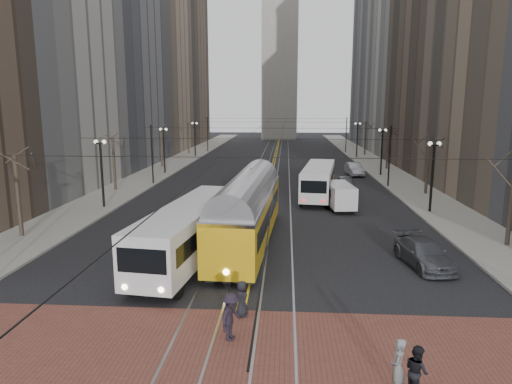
# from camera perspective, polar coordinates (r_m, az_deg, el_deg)

# --- Properties ---
(ground) EXTENTS (260.00, 260.00, 0.00)m
(ground) POSITION_cam_1_polar(r_m,az_deg,el_deg) (21.26, -1.64, -13.43)
(ground) COLOR black
(ground) RESTS_ON ground
(sidewalk_left) EXTENTS (5.00, 140.00, 0.15)m
(sidewalk_left) POSITION_cam_1_polar(r_m,az_deg,el_deg) (67.03, -10.84, 3.20)
(sidewalk_left) COLOR gray
(sidewalk_left) RESTS_ON ground
(sidewalk_right) EXTENTS (5.00, 140.00, 0.15)m
(sidewalk_right) POSITION_cam_1_polar(r_m,az_deg,el_deg) (66.19, 15.21, 2.92)
(sidewalk_right) COLOR gray
(sidewalk_right) RESTS_ON ground
(crosswalk_band) EXTENTS (25.00, 6.00, 0.01)m
(crosswalk_band) POSITION_cam_1_polar(r_m,az_deg,el_deg) (17.70, -2.93, -18.71)
(crosswalk_band) COLOR brown
(crosswalk_band) RESTS_ON ground
(streetcar_rails) EXTENTS (4.80, 130.00, 0.02)m
(streetcar_rails) POSITION_cam_1_polar(r_m,az_deg,el_deg) (64.91, 2.10, 3.08)
(streetcar_rails) COLOR gray
(streetcar_rails) RESTS_ON ground
(centre_lines) EXTENTS (0.42, 130.00, 0.01)m
(centre_lines) POSITION_cam_1_polar(r_m,az_deg,el_deg) (64.91, 2.10, 3.08)
(centre_lines) COLOR gold
(centre_lines) RESTS_ON ground
(building_left_mid) EXTENTS (16.00, 20.00, 34.00)m
(building_left_mid) POSITION_cam_1_polar(r_m,az_deg,el_deg) (71.28, -19.71, 16.87)
(building_left_mid) COLOR slate
(building_left_mid) RESTS_ON ground
(building_left_midfar) EXTENTS (20.00, 20.00, 52.00)m
(building_left_midfar) POSITION_cam_1_polar(r_m,az_deg,el_deg) (91.85, -16.06, 21.25)
(building_left_midfar) COLOR gray
(building_left_midfar) RESTS_ON ground
(building_left_far) EXTENTS (16.00, 20.00, 40.00)m
(building_left_far) POSITION_cam_1_polar(r_m,az_deg,el_deg) (109.37, -11.20, 16.53)
(building_left_far) COLOR brown
(building_left_far) RESTS_ON ground
(building_right_mid) EXTENTS (16.00, 20.00, 34.00)m
(building_right_mid) POSITION_cam_1_polar(r_m,az_deg,el_deg) (69.93, 24.60, 16.66)
(building_right_mid) COLOR brown
(building_right_mid) RESTS_ON ground
(building_right_midfar) EXTENTS (20.00, 20.00, 52.00)m
(building_right_midfar) POSITION_cam_1_polar(r_m,az_deg,el_deg) (90.72, 21.63, 21.07)
(building_right_midfar) COLOR #A4A29A
(building_right_midfar) RESTS_ON ground
(building_right_far) EXTENTS (16.00, 20.00, 40.00)m
(building_right_far) POSITION_cam_1_polar(r_m,az_deg,el_deg) (108.50, 17.05, 16.32)
(building_right_far) COLOR slate
(building_right_far) RESTS_ON ground
(lamp_posts) EXTENTS (27.60, 57.20, 5.60)m
(lamp_posts) POSITION_cam_1_polar(r_m,az_deg,el_deg) (48.44, 1.55, 3.78)
(lamp_posts) COLOR black
(lamp_posts) RESTS_ON ground
(street_trees) EXTENTS (31.68, 53.28, 5.60)m
(street_trees) POSITION_cam_1_polar(r_m,az_deg,el_deg) (54.90, 1.82, 4.61)
(street_trees) COLOR #382D23
(street_trees) RESTS_ON ground
(trolley_wires) EXTENTS (25.96, 120.00, 6.60)m
(trolley_wires) POSITION_cam_1_polar(r_m,az_deg,el_deg) (54.38, 1.81, 5.58)
(trolley_wires) COLOR black
(trolley_wires) RESTS_ON ground
(transit_bus) EXTENTS (4.21, 12.97, 3.19)m
(transit_bus) POSITION_cam_1_polar(r_m,az_deg,el_deg) (26.22, -8.21, -5.09)
(transit_bus) COLOR silver
(transit_bus) RESTS_ON ground
(streetcar) EXTENTS (3.60, 15.07, 3.52)m
(streetcar) POSITION_cam_1_polar(r_m,az_deg,el_deg) (28.91, -1.03, -3.13)
(streetcar) COLOR gold
(streetcar) RESTS_ON ground
(rear_bus) EXTENTS (4.10, 11.85, 3.03)m
(rear_bus) POSITION_cam_1_polar(r_m,az_deg,el_deg) (44.03, 7.81, 1.28)
(rear_bus) COLOR silver
(rear_bus) RESTS_ON ground
(cargo_van) EXTENTS (2.38, 5.04, 2.15)m
(cargo_van) POSITION_cam_1_polar(r_m,az_deg,el_deg) (39.34, 10.42, -0.58)
(cargo_van) COLOR silver
(cargo_van) RESTS_ON ground
(sedan_grey) EXTENTS (2.50, 5.16, 1.70)m
(sedan_grey) POSITION_cam_1_polar(r_m,az_deg,el_deg) (46.84, 11.12, 0.92)
(sedan_grey) COLOR #43464B
(sedan_grey) RESTS_ON ground
(sedan_silver) EXTENTS (2.08, 4.88, 1.56)m
(sedan_silver) POSITION_cam_1_polar(r_m,az_deg,el_deg) (58.92, 12.19, 2.82)
(sedan_silver) COLOR #B3B6BC
(sedan_silver) RESTS_ON ground
(sedan_parked) EXTENTS (2.75, 5.17, 1.43)m
(sedan_parked) POSITION_cam_1_polar(r_m,az_deg,el_deg) (26.94, 20.21, -7.18)
(sedan_parked) COLOR #47494F
(sedan_parked) RESTS_ON ground
(pedestrian_a) EXTENTS (0.61, 0.82, 1.53)m
(pedestrian_a) POSITION_cam_1_polar(r_m,az_deg,el_deg) (19.57, -1.77, -13.17)
(pedestrian_a) COLOR black
(pedestrian_a) RESTS_ON crosswalk_band
(pedestrian_b) EXTENTS (0.63, 0.78, 1.83)m
(pedestrian_b) POSITION_cam_1_polar(r_m,az_deg,el_deg) (15.37, 17.29, -20.19)
(pedestrian_b) COLOR gray
(pedestrian_b) RESTS_ON crosswalk_band
(pedestrian_c) EXTENTS (0.86, 0.96, 1.64)m
(pedestrian_c) POSITION_cam_1_polar(r_m,az_deg,el_deg) (15.56, 19.44, -20.34)
(pedestrian_c) COLOR black
(pedestrian_c) RESTS_ON crosswalk_band
(pedestrian_d) EXTENTS (1.08, 1.36, 1.84)m
(pedestrian_d) POSITION_cam_1_polar(r_m,az_deg,el_deg) (17.71, -3.15, -15.31)
(pedestrian_d) COLOR black
(pedestrian_d) RESTS_ON crosswalk_band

